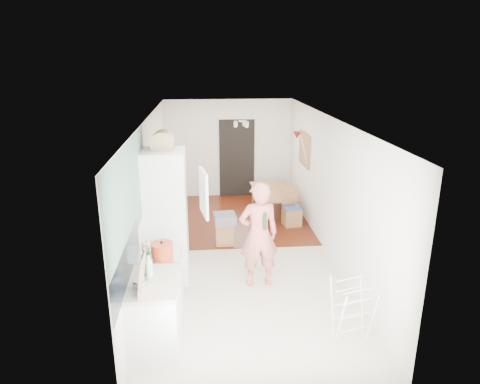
{
  "coord_description": "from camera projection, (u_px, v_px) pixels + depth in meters",
  "views": [
    {
      "loc": [
        -0.64,
        -7.22,
        3.51
      ],
      "look_at": [
        -0.0,
        0.2,
        1.14
      ],
      "focal_mm": 32.0,
      "sensor_mm": 36.0,
      "label": 1
    }
  ],
  "objects": [
    {
      "name": "red_casserole",
      "position": [
        162.0,
        249.0,
        5.8
      ],
      "size": [
        0.36,
        0.36,
        0.18
      ],
      "primitive_type": "cylinder",
      "rotation": [
        0.0,
        0.0,
        0.2
      ],
      "color": "red",
      "rests_on": "cooker_top"
    },
    {
      "name": "bottle_a",
      "position": [
        145.0,
        266.0,
        5.22
      ],
      "size": [
        0.07,
        0.07,
        0.29
      ],
      "primitive_type": "cylinder",
      "rotation": [
        0.0,
        0.0,
        -0.06
      ],
      "color": "#183E1F",
      "rests_on": "worktop"
    },
    {
      "name": "fridge_interior",
      "position": [
        184.0,
        188.0,
        6.68
      ],
      "size": [
        0.02,
        0.52,
        0.66
      ],
      "primitive_type": "cube",
      "color": "white",
      "rests_on": "room_shell"
    },
    {
      "name": "held_bottle",
      "position": [
        265.0,
        221.0,
        6.46
      ],
      "size": [
        0.06,
        0.06,
        0.27
      ],
      "primitive_type": "cylinder",
      "color": "#183E1F",
      "rests_on": "person"
    },
    {
      "name": "bottle_c",
      "position": [
        149.0,
        268.0,
        5.25
      ],
      "size": [
        0.11,
        0.11,
        0.22
      ],
      "primitive_type": "cylinder",
      "rotation": [
        0.0,
        0.0,
        -0.24
      ],
      "color": "silver",
      "rests_on": "worktop"
    },
    {
      "name": "pinboard",
      "position": [
        305.0,
        149.0,
        9.43
      ],
      "size": [
        0.03,
        0.9,
        0.7
      ],
      "primitive_type": "cube",
      "color": "tan",
      "rests_on": "room_shell"
    },
    {
      "name": "cooker_top",
      "position": [
        159.0,
        255.0,
        5.88
      ],
      "size": [
        0.6,
        0.6,
        0.04
      ],
      "primitive_type": "cube",
      "color": "silver",
      "rests_on": "room_shell"
    },
    {
      "name": "fridge_door",
      "position": [
        204.0,
        193.0,
        6.42
      ],
      "size": [
        0.14,
        0.56,
        0.7
      ],
      "primitive_type": "cube",
      "rotation": [
        0.0,
        0.0,
        -1.4
      ],
      "color": "white",
      "rests_on": "room_shell"
    },
    {
      "name": "person",
      "position": [
        259.0,
        226.0,
        6.61
      ],
      "size": [
        0.77,
        0.54,
        2.02
      ],
      "primitive_type": "imported",
      "rotation": [
        0.0,
        0.0,
        3.22
      ],
      "color": "#D36C63",
      "rests_on": "floor"
    },
    {
      "name": "steel_pan",
      "position": [
        141.0,
        283.0,
        5.02
      ],
      "size": [
        0.19,
        0.19,
        0.09
      ],
      "primitive_type": "cylinder",
      "rotation": [
        0.0,
        0.0,
        -0.01
      ],
      "color": "silver",
      "rests_on": "worktop"
    },
    {
      "name": "doorway_recess",
      "position": [
        237.0,
        158.0,
        10.98
      ],
      "size": [
        0.9,
        0.04,
        2.0
      ],
      "primitive_type": "cube",
      "color": "black",
      "rests_on": "room_shell"
    },
    {
      "name": "fridge_housing",
      "position": [
        166.0,
        217.0,
        6.8
      ],
      "size": [
        0.66,
        0.66,
        2.15
      ],
      "primitive_type": "cube",
      "color": "white",
      "rests_on": "room_shell"
    },
    {
      "name": "base_cabinet",
      "position": [
        155.0,
        316.0,
        5.31
      ],
      "size": [
        0.6,
        0.9,
        0.86
      ],
      "primitive_type": "cube",
      "color": "white",
      "rests_on": "room_shell"
    },
    {
      "name": "drying_rack",
      "position": [
        352.0,
        312.0,
        5.44
      ],
      "size": [
        0.51,
        0.48,
        0.81
      ],
      "primitive_type": null,
      "rotation": [
        0.0,
        0.0,
        0.29
      ],
      "color": "white",
      "rests_on": "floor"
    },
    {
      "name": "wood_floor_overlay",
      "position": [
        234.0,
        218.0,
        9.72
      ],
      "size": [
        3.2,
        3.3,
        0.01
      ],
      "primitive_type": "cube",
      "color": "#5C140B",
      "rests_on": "room_shell"
    },
    {
      "name": "pinboard_frame",
      "position": [
        304.0,
        149.0,
        9.43
      ],
      "size": [
        0.0,
        0.94,
        0.74
      ],
      "primitive_type": "cube",
      "color": "#AB7F4E",
      "rests_on": "room_shell"
    },
    {
      "name": "floor",
      "position": [
        241.0,
        253.0,
        7.97
      ],
      "size": [
        3.2,
        7.0,
        0.01
      ],
      "primitive_type": "cube",
      "color": "beige",
      "rests_on": "ground"
    },
    {
      "name": "bread_bin",
      "position": [
        162.0,
        143.0,
        6.53
      ],
      "size": [
        0.41,
        0.4,
        0.2
      ],
      "primitive_type": null,
      "rotation": [
        0.0,
        0.0,
        0.11
      ],
      "color": "tan",
      "rests_on": "fridge_housing"
    },
    {
      "name": "dining_chair",
      "position": [
        292.0,
        207.0,
        9.17
      ],
      "size": [
        0.4,
        0.4,
        0.85
      ],
      "primitive_type": null,
      "rotation": [
        0.0,
        0.0,
        0.13
      ],
      "color": "#AB7F4E",
      "rests_on": "floor"
    },
    {
      "name": "bottle_b",
      "position": [
        150.0,
        262.0,
        5.34
      ],
      "size": [
        0.07,
        0.07,
        0.27
      ],
      "primitive_type": "cylinder",
      "rotation": [
        0.0,
        0.0,
        -0.26
      ],
      "color": "#183E1F",
      "rests_on": "worktop"
    },
    {
      "name": "chopping_boards",
      "position": [
        142.0,
        276.0,
        4.86
      ],
      "size": [
        0.11,
        0.3,
        0.41
      ],
      "primitive_type": null,
      "rotation": [
        0.0,
        0.0,
        -0.24
      ],
      "color": "tan",
      "rests_on": "worktop"
    },
    {
      "name": "grey_drape",
      "position": [
        225.0,
        219.0,
        8.19
      ],
      "size": [
        0.44,
        0.44,
        0.18
      ],
      "primitive_type": "cube",
      "rotation": [
        0.0,
        0.0,
        0.08
      ],
      "color": "slate",
      "rests_on": "stool"
    },
    {
      "name": "dining_table",
      "position": [
        274.0,
        203.0,
        10.01
      ],
      "size": [
        0.8,
        1.35,
        0.46
      ],
      "primitive_type": "imported",
      "rotation": [
        0.0,
        0.0,
        1.62
      ],
      "color": "#AB7F4E",
      "rests_on": "floor"
    },
    {
      "name": "stool",
      "position": [
        225.0,
        233.0,
        8.3
      ],
      "size": [
        0.34,
        0.34,
        0.45
      ],
      "primitive_type": null,
      "rotation": [
        0.0,
        0.0,
        -0.0
      ],
      "color": "#AB7F4E",
      "rests_on": "floor"
    },
    {
      "name": "pepper_mill_front",
      "position": [
        148.0,
        253.0,
        5.62
      ],
      "size": [
        0.07,
        0.07,
        0.22
      ],
      "primitive_type": "cylinder",
      "rotation": [
        0.0,
        0.0,
        0.22
      ],
      "color": "tan",
      "rests_on": "worktop"
    },
    {
      "name": "tile_splashback",
      "position": [
        127.0,
        265.0,
        5.07
      ],
      "size": [
        0.02,
        1.9,
        0.5
      ],
      "primitive_type": "cube",
      "color": "black",
      "rests_on": "room_shell"
    },
    {
      "name": "wall_sconce",
      "position": [
        297.0,
        135.0,
        9.98
      ],
      "size": [
        0.18,
        0.18,
        0.16
      ],
      "primitive_type": "cone",
      "color": "maroon",
      "rests_on": "room_shell"
    },
    {
      "name": "sage_wall_panel",
      "position": [
        129.0,
        194.0,
        5.38
      ],
      "size": [
        0.02,
        3.0,
        1.3
      ],
      "primitive_type": "cube",
      "color": "slate",
      "rests_on": "room_shell"
    },
    {
      "name": "pepper_mill_back",
      "position": [
        145.0,
        254.0,
        5.62
      ],
      "size": [
        0.07,
        0.07,
        0.22
      ],
      "primitive_type": "cylinder",
      "rotation": [
        0.0,
        0.0,
        0.25
      ],
      "color": "tan",
      "rests_on": "worktop"
    },
    {
      "name": "range_cooker",
      "position": [
        160.0,
        284.0,
        6.02
      ],
      "size": [
        0.6,
        0.6,
        0.88
      ],
      "primitive_type": "cube",
      "color": "white",
      "rests_on": "room_shell"
    },
    {
      "name": "room_shell",
      "position": [
        241.0,
        189.0,
        7.59
      ],
      "size": [
        3.2,
        7.0,
        2.5
      ],
      "primitive_type": null,
      "color": "white",
      "rests_on": "ground"
    },
    {
      "name": "worktop",
      "position": [
        153.0,
        283.0,
        5.17
      ],
      "size": [
        0.62,
        0.92,
        0.06
      ],
      "primitive_type": "cube",
      "color": "beige",
      "rests_on": "room_shell"
    }
  ]
}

